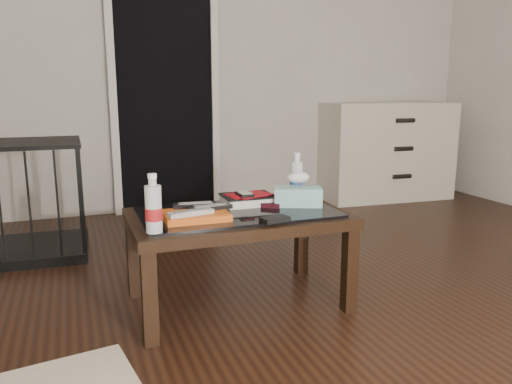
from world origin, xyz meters
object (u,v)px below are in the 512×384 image
water_bottle_left (153,203)px  textbook (248,199)px  tissue_box (298,196)px  pet_crate (8,220)px  dresser (386,151)px  water_bottle_right (296,175)px  coffee_table (238,224)px

water_bottle_left → textbook: bearing=33.3°
textbook → tissue_box: tissue_box is taller
pet_crate → water_bottle_left: size_ratio=3.90×
dresser → pet_crate: size_ratio=1.32×
water_bottle_left → dresser: bearing=38.9°
dresser → tissue_box: dresser is taller
dresser → water_bottle_right: 2.33m
coffee_table → dresser: bearing=40.9°
coffee_table → pet_crate: bearing=133.8°
water_bottle_left → water_bottle_right: 0.90m
water_bottle_right → tissue_box: size_ratio=1.03×
coffee_table → water_bottle_left: 0.51m
textbook → water_bottle_left: (-0.52, -0.34, 0.10)m
textbook → tissue_box: bearing=-25.8°
dresser → pet_crate: 3.24m
pet_crate → water_bottle_right: pet_crate is taller
textbook → dresser: bearing=41.5°
pet_crate → water_bottle_right: bearing=-30.3°
dresser → pet_crate: dresser is taller
water_bottle_right → tissue_box: bearing=-112.1°
water_bottle_right → coffee_table: bearing=-155.3°
water_bottle_left → water_bottle_right: bearing=26.1°
textbook → tissue_box: (0.22, -0.11, 0.02)m
textbook → water_bottle_left: size_ratio=1.05×
pet_crate → water_bottle_left: bearing=-60.5°
water_bottle_right → tissue_box: 0.20m
pet_crate → textbook: 1.61m
coffee_table → textbook: textbook is taller
coffee_table → textbook: (0.09, 0.12, 0.09)m
coffee_table → pet_crate: 1.61m
coffee_table → dresser: (2.06, 1.78, 0.05)m
pet_crate → tissue_box: pet_crate is taller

